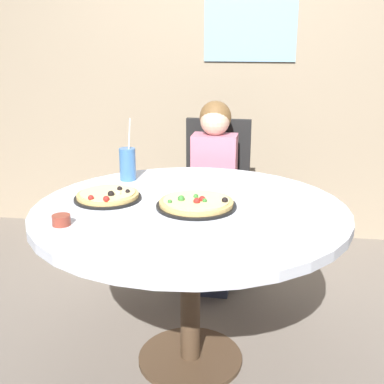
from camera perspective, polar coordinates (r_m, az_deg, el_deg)
The scene contains 10 objects.
ground_plane at distance 2.46m, azimuth -0.19°, elevation -18.41°, with size 8.00×8.00×0.00m, color slate.
wall_with_window at distance 3.68m, azimuth 4.25°, elevation 17.47°, with size 5.20×0.14×2.90m.
dining_table at distance 2.15m, azimuth -0.21°, elevation -3.88°, with size 1.33×1.33×0.75m.
chair_wooden at distance 3.12m, azimuth 2.76°, elevation 0.38°, with size 0.41×0.41×0.95m.
diner_child at distance 2.96m, azimuth 2.31°, elevation -1.49°, with size 0.26×0.41×1.08m.
pizza_veggie at distance 2.11m, azimuth 0.50°, elevation -1.29°, with size 0.34×0.34×0.05m.
pizza_cheese at distance 2.23m, azimuth -9.50°, elevation -0.44°, with size 0.29×0.29×0.05m.
soda_cup at distance 2.51m, azimuth -7.30°, elevation 3.16°, with size 0.08×0.08×0.31m.
sauce_bowl at distance 1.97m, azimuth -14.58°, elevation -3.10°, with size 0.07×0.07×0.04m, color brown.
plate_small at distance 2.40m, azimuth 1.85°, elevation 0.75°, with size 0.18×0.18×0.01m, color white.
Camera 1 is at (0.32, -1.97, 1.44)m, focal length 47.11 mm.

